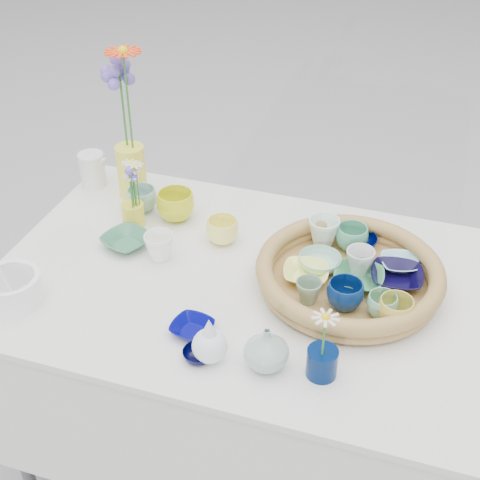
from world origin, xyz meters
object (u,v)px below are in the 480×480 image
(bud_vase_seafoam, at_px, (266,348))
(tall_vase_yellow, at_px, (132,171))
(display_table, at_px, (238,461))
(wicker_tray, at_px, (349,275))

(bud_vase_seafoam, xyz_separation_m, tall_vase_yellow, (-0.59, 0.57, 0.03))
(display_table, height_order, bud_vase_seafoam, bud_vase_seafoam)
(wicker_tray, relative_size, tall_vase_yellow, 2.90)
(display_table, distance_m, tall_vase_yellow, 1.00)
(tall_vase_yellow, bearing_deg, wicker_tray, -18.76)
(bud_vase_seafoam, bearing_deg, tall_vase_yellow, 136.16)
(display_table, height_order, wicker_tray, wicker_tray)
(bud_vase_seafoam, relative_size, tall_vase_yellow, 0.64)
(wicker_tray, xyz_separation_m, bud_vase_seafoam, (-0.12, -0.33, 0.01))
(display_table, xyz_separation_m, bud_vase_seafoam, (0.16, -0.28, 0.82))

